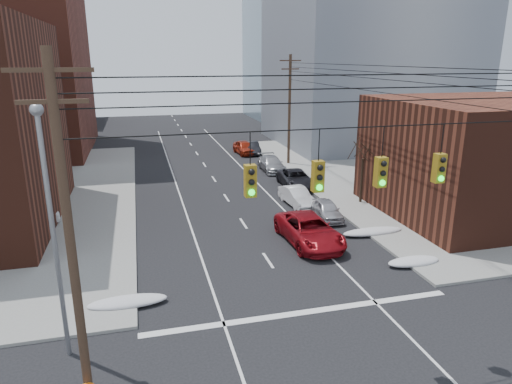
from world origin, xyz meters
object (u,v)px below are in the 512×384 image
lot_car_a (27,216)px  parked_car_f (252,148)px  parked_car_e (244,147)px  lot_car_b (8,199)px  red_pickup (309,230)px  parked_car_a (327,210)px  parked_car_d (272,164)px  parked_car_b (297,196)px  parked_car_c (296,179)px  lot_car_d (2,191)px

lot_car_a → parked_car_f: bearing=-57.5°
parked_car_e → parked_car_f: parked_car_e is taller
lot_car_a → lot_car_b: 4.97m
parked_car_e → red_pickup: bearing=-99.5°
parked_car_a → parked_car_f: parked_car_f is taller
red_pickup → parked_car_f: 26.65m
parked_car_a → lot_car_a: 19.88m
parked_car_d → red_pickup: bearing=-97.9°
parked_car_b → parked_car_d: parked_car_d is taller
parked_car_f → parked_car_d: bearing=-87.0°
parked_car_b → parked_car_d: 10.87m
parked_car_d → lot_car_b: (-21.98, -6.45, 0.10)m
parked_car_a → parked_car_c: size_ratio=0.72×
parked_car_f → parked_car_b: bearing=-89.8°
parked_car_e → parked_car_f: 0.96m
parked_car_c → parked_car_d: 6.07m
lot_car_b → parked_car_c: bearing=-72.8°
parked_car_a → parked_car_c: bearing=90.3°
parked_car_b → parked_car_a: bearing=-78.6°
parked_car_c → lot_car_b: lot_car_b is taller
parked_car_e → lot_car_a: (-19.08, -19.54, 0.04)m
lot_car_b → lot_car_d: bearing=39.3°
red_pickup → parked_car_c: bearing=71.6°
red_pickup → parked_car_b: (1.75, 7.15, -0.14)m
parked_car_e → lot_car_a: parked_car_e is taller
parked_car_b → lot_car_d: (-21.70, 6.51, 0.14)m
red_pickup → lot_car_b: size_ratio=1.25×
lot_car_a → lot_car_b: (-2.17, 4.47, 0.01)m
parked_car_c → parked_car_f: 14.56m
parked_car_a → parked_car_b: parked_car_b is taller
parked_car_b → parked_car_c: bearing=66.4°
parked_car_a → lot_car_b: (-21.78, 7.72, 0.17)m
parked_car_c → lot_car_d: lot_car_d is taller
lot_car_d → parked_car_c: bearing=-72.6°
parked_car_b → lot_car_a: 18.62m
parked_car_c → parked_car_e: bearing=97.3°
parked_car_a → parked_car_f: size_ratio=0.92×
parked_car_a → lot_car_a: (-19.61, 3.25, 0.16)m
red_pickup → lot_car_b: bearing=146.2°
red_pickup → parked_car_f: (3.16, 26.46, -0.15)m
lot_car_b → parked_car_d: bearing=-57.4°
parked_car_a → parked_car_d: parked_car_d is taller
lot_car_a → parked_car_b: bearing=-101.3°
red_pickup → parked_car_e: (2.22, 26.56, -0.06)m
parked_car_a → parked_car_b: bearing=111.0°
parked_car_d → lot_car_a: 22.63m
lot_car_d → lot_car_a: bearing=-133.3°
parked_car_f → parked_car_e: bearing=178.2°
parked_car_b → parked_car_e: parked_car_e is taller
lot_car_b → parked_car_a: bearing=-93.3°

